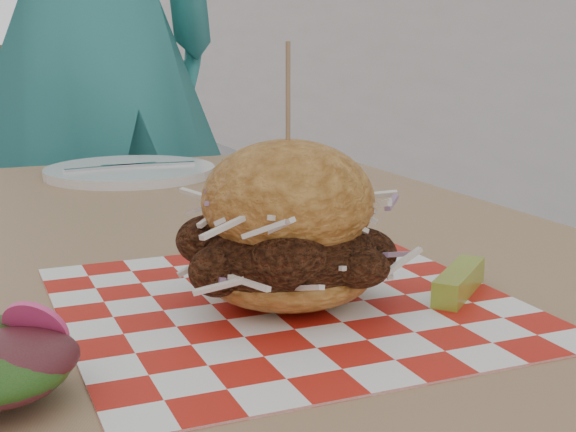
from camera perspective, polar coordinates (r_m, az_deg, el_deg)
name	(u,v)px	position (r m, az deg, el deg)	size (l,w,h in m)	color
diner	(91,39)	(1.85, -13.83, 12.15)	(0.70, 0.46, 1.93)	teal
patio_table	(215,305)	(0.91, -5.20, -6.29)	(0.80, 1.20, 0.75)	#A3855A
patio_chair	(72,218)	(1.94, -15.09, -0.17)	(0.48, 0.49, 0.95)	#A3855A
paper_liner	(288,303)	(0.67, 0.00, -6.23)	(0.36, 0.36, 0.00)	red
sandwich	(288,233)	(0.65, 0.00, -1.25)	(0.19, 0.19, 0.21)	#C08136
pickle_spear	(459,282)	(0.70, 12.07, -4.58)	(0.10, 0.02, 0.02)	#94A831
side_salad	(16,374)	(0.53, -18.80, -10.59)	(0.14, 0.14, 0.05)	#3F1419
place_setting	(130,171)	(1.31, -11.16, 3.14)	(0.27, 0.27, 0.02)	white
kraft_tray	(279,163)	(1.27, -0.65, 3.82)	(0.15, 0.12, 0.06)	#8C613F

